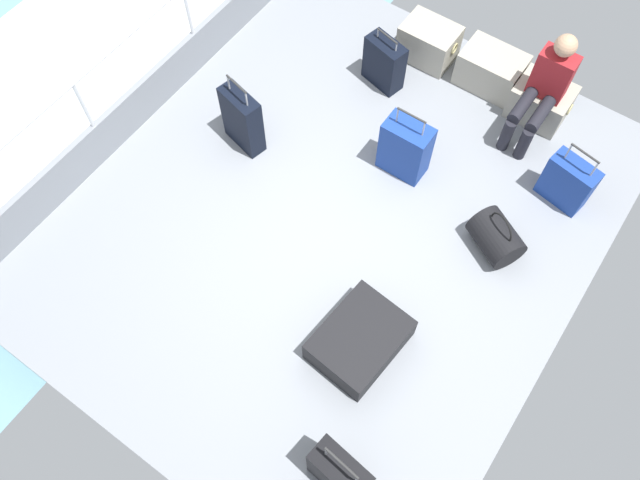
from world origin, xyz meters
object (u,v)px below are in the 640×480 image
object	(u,v)px
cargo_crate_0	(429,42)
suitcase_2	(384,63)
cargo_crate_2	(541,102)
passenger_seated	(544,88)
duffel_bag	(496,237)
suitcase_1	(340,474)
suitcase_0	(242,120)
suitcase_4	(568,182)
cargo_crate_1	(491,70)
suitcase_5	(360,340)
suitcase_3	(405,148)

from	to	relation	value
cargo_crate_0	suitcase_2	bearing A→B (deg)	-109.43
cargo_crate_2	passenger_seated	xyz separation A→B (m)	(0.00, -0.18, 0.37)
cargo_crate_0	suitcase_2	xyz separation A→B (m)	(-0.20, -0.56, 0.07)
suitcase_2	duffel_bag	bearing A→B (deg)	-30.08
cargo_crate_2	suitcase_1	distance (m)	3.99
suitcase_1	suitcase_2	distance (m)	3.91
suitcase_1	duffel_bag	distance (m)	2.41
suitcase_0	suitcase_4	size ratio (longest dim) A/B	1.17
cargo_crate_2	cargo_crate_1	bearing A→B (deg)	172.29
cargo_crate_1	duffel_bag	bearing A→B (deg)	-60.62
cargo_crate_1	suitcase_4	world-z (taller)	suitcase_4
passenger_seated	suitcase_0	size ratio (longest dim) A/B	1.30
cargo_crate_2	passenger_seated	world-z (taller)	passenger_seated
cargo_crate_2	suitcase_1	bearing A→B (deg)	-85.32
passenger_seated	suitcase_5	bearing A→B (deg)	-92.48
cargo_crate_2	suitcase_2	xyz separation A→B (m)	(-1.48, -0.52, 0.08)
suitcase_0	suitcase_3	bearing A→B (deg)	23.35
passenger_seated	suitcase_5	xyz separation A→B (m)	(-0.12, -2.84, -0.42)
cargo_crate_1	suitcase_4	size ratio (longest dim) A/B	0.93
passenger_seated	suitcase_5	world-z (taller)	passenger_seated
suitcase_0	suitcase_1	size ratio (longest dim) A/B	1.08
duffel_bag	suitcase_1	bearing A→B (deg)	-90.38
suitcase_5	suitcase_2	bearing A→B (deg)	118.53
suitcase_5	suitcase_1	bearing A→B (deg)	-64.92
cargo_crate_2	suitcase_5	size ratio (longest dim) A/B	0.72
suitcase_3	cargo_crate_0	bearing A→B (deg)	111.31
suitcase_3	suitcase_5	xyz separation A→B (m)	(0.64, -1.71, -0.17)
suitcase_1	suitcase_2	bearing A→B (deg)	117.59
suitcase_1	suitcase_2	size ratio (longest dim) A/B	1.20
duffel_bag	suitcase_2	bearing A→B (deg)	149.92
suitcase_1	suitcase_4	distance (m)	3.23
cargo_crate_2	passenger_seated	size ratio (longest dim) A/B	0.54
cargo_crate_2	suitcase_5	xyz separation A→B (m)	(-0.12, -3.02, -0.05)
suitcase_1	suitcase_3	size ratio (longest dim) A/B	0.97
suitcase_1	cargo_crate_2	bearing A→B (deg)	94.68
cargo_crate_2	suitcase_3	world-z (taller)	suitcase_3
suitcase_4	suitcase_5	size ratio (longest dim) A/B	0.88
suitcase_0	suitcase_5	world-z (taller)	suitcase_0
suitcase_0	duffel_bag	size ratio (longest dim) A/B	1.48
suitcase_0	suitcase_2	distance (m)	1.56
cargo_crate_0	suitcase_5	world-z (taller)	cargo_crate_0
cargo_crate_0	cargo_crate_2	bearing A→B (deg)	-1.69
suitcase_3	suitcase_4	world-z (taller)	suitcase_3
cargo_crate_1	suitcase_1	bearing A→B (deg)	-77.28
passenger_seated	suitcase_2	distance (m)	1.55
suitcase_4	suitcase_5	distance (m)	2.38
suitcase_0	suitcase_3	size ratio (longest dim) A/B	1.05
cargo_crate_2	cargo_crate_0	bearing A→B (deg)	178.31
cargo_crate_0	suitcase_0	distance (m)	2.15
cargo_crate_1	passenger_seated	size ratio (longest dim) A/B	0.61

